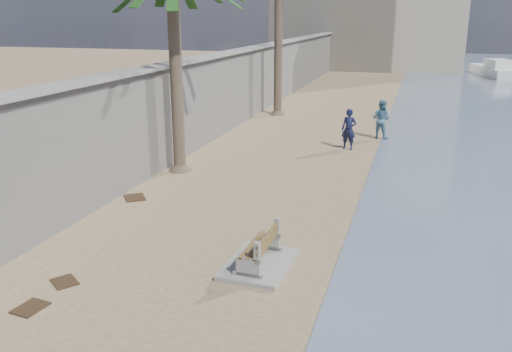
{
  "coord_description": "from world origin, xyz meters",
  "views": [
    {
      "loc": [
        3.44,
        -6.04,
        5.3
      ],
      "look_at": [
        -0.5,
        7.0,
        1.2
      ],
      "focal_mm": 38.0,
      "sensor_mm": 36.0,
      "label": 1
    }
  ],
  "objects_px": {
    "yacht_far": "(494,72)",
    "bench_far": "(259,251)",
    "person_a": "(349,126)",
    "person_b": "(381,117)"
  },
  "relations": [
    {
      "from": "person_b",
      "to": "yacht_far",
      "type": "height_order",
      "value": "person_b"
    },
    {
      "from": "person_b",
      "to": "yacht_far",
      "type": "distance_m",
      "value": 29.25
    },
    {
      "from": "bench_far",
      "to": "person_b",
      "type": "relative_size",
      "value": 1.05
    },
    {
      "from": "yacht_far",
      "to": "bench_far",
      "type": "bearing_deg",
      "value": 154.63
    },
    {
      "from": "bench_far",
      "to": "person_a",
      "type": "xyz_separation_m",
      "value": [
        0.44,
        11.25,
        0.59
      ]
    },
    {
      "from": "person_a",
      "to": "yacht_far",
      "type": "bearing_deg",
      "value": 84.7
    },
    {
      "from": "person_a",
      "to": "yacht_far",
      "type": "distance_m",
      "value": 31.9
    },
    {
      "from": "person_b",
      "to": "person_a",
      "type": "bearing_deg",
      "value": 85.55
    },
    {
      "from": "person_a",
      "to": "yacht_far",
      "type": "relative_size",
      "value": 0.26
    },
    {
      "from": "person_a",
      "to": "person_b",
      "type": "distance_m",
      "value": 2.68
    }
  ]
}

